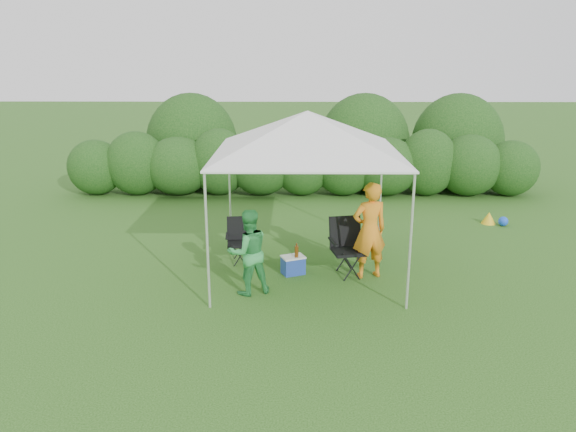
{
  "coord_description": "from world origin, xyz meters",
  "views": [
    {
      "loc": [
        -0.21,
        -8.82,
        3.78
      ],
      "look_at": [
        -0.32,
        0.4,
        1.05
      ],
      "focal_mm": 35.0,
      "sensor_mm": 36.0,
      "label": 1
    }
  ],
  "objects_px": {
    "man": "(369,230)",
    "chair_left": "(240,237)",
    "chair_right": "(347,243)",
    "woman": "(248,252)",
    "cooler": "(293,265)",
    "canopy": "(307,133)"
  },
  "relations": [
    {
      "from": "man",
      "to": "woman",
      "type": "xyz_separation_m",
      "value": [
        -2.01,
        -0.71,
        -0.14
      ]
    },
    {
      "from": "chair_left",
      "to": "man",
      "type": "height_order",
      "value": "man"
    },
    {
      "from": "man",
      "to": "cooler",
      "type": "relative_size",
      "value": 3.59
    },
    {
      "from": "chair_right",
      "to": "chair_left",
      "type": "relative_size",
      "value": 1.22
    },
    {
      "from": "man",
      "to": "chair_right",
      "type": "bearing_deg",
      "value": -39.06
    },
    {
      "from": "chair_left",
      "to": "woman",
      "type": "xyz_separation_m",
      "value": [
        0.28,
        -1.44,
        0.23
      ]
    },
    {
      "from": "canopy",
      "to": "woman",
      "type": "height_order",
      "value": "canopy"
    },
    {
      "from": "canopy",
      "to": "man",
      "type": "distance_m",
      "value": 1.95
    },
    {
      "from": "canopy",
      "to": "chair_left",
      "type": "bearing_deg",
      "value": 158.06
    },
    {
      "from": "chair_right",
      "to": "chair_left",
      "type": "height_order",
      "value": "chair_right"
    },
    {
      "from": "canopy",
      "to": "woman",
      "type": "distance_m",
      "value": 2.21
    },
    {
      "from": "chair_right",
      "to": "woman",
      "type": "relative_size",
      "value": 0.72
    },
    {
      "from": "chair_left",
      "to": "cooler",
      "type": "xyz_separation_m",
      "value": [
        0.99,
        -0.62,
        -0.3
      ]
    },
    {
      "from": "chair_right",
      "to": "chair_left",
      "type": "xyz_separation_m",
      "value": [
        -1.93,
        0.58,
        -0.1
      ]
    },
    {
      "from": "canopy",
      "to": "man",
      "type": "height_order",
      "value": "canopy"
    },
    {
      "from": "cooler",
      "to": "chair_right",
      "type": "bearing_deg",
      "value": -20.63
    },
    {
      "from": "canopy",
      "to": "man",
      "type": "xyz_separation_m",
      "value": [
        1.07,
        -0.24,
        -1.62
      ]
    },
    {
      "from": "chair_right",
      "to": "chair_left",
      "type": "distance_m",
      "value": 2.02
    },
    {
      "from": "chair_right",
      "to": "canopy",
      "type": "bearing_deg",
      "value": 161.13
    },
    {
      "from": "cooler",
      "to": "woman",
      "type": "bearing_deg",
      "value": -154.03
    },
    {
      "from": "chair_left",
      "to": "woman",
      "type": "relative_size",
      "value": 0.59
    },
    {
      "from": "man",
      "to": "chair_left",
      "type": "bearing_deg",
      "value": -34.31
    }
  ]
}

